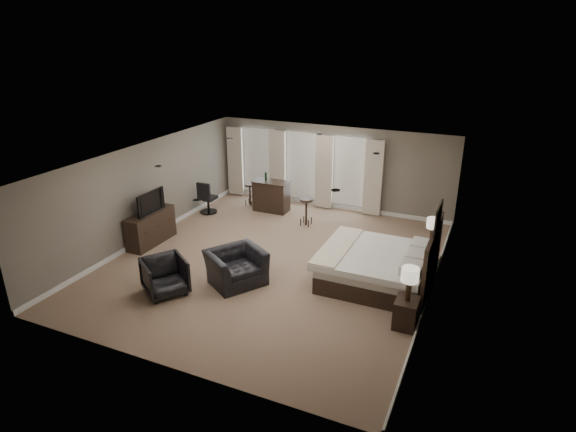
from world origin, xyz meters
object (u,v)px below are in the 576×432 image
at_px(nightstand_far, 430,253).
at_px(bar_counter, 271,196).
at_px(desk_chair, 208,197).
at_px(armchair_near, 236,262).
at_px(armchair_far, 165,275).
at_px(tv, 149,210).
at_px(lamp_near, 409,284).
at_px(nightstand_near, 406,313).
at_px(bar_stool_left, 250,195).
at_px(lamp_far, 432,230).
at_px(bar_stool_right, 306,212).
at_px(bed, 380,253).
at_px(dresser, 151,228).

distance_m(nightstand_far, bar_counter, 5.35).
bearing_deg(desk_chair, armchair_near, 129.70).
bearing_deg(armchair_far, tv, 79.97).
bearing_deg(lamp_near, nightstand_far, 90.00).
xyz_separation_m(nightstand_near, desk_chair, (-6.77, 3.63, 0.22)).
relative_size(armchair_far, bar_stool_left, 1.23).
bearing_deg(armchair_near, lamp_near, -59.54).
height_order(bar_counter, desk_chair, desk_chair).
xyz_separation_m(nightstand_near, bar_counter, (-5.07, 4.59, 0.20)).
bearing_deg(bar_stool_left, lamp_far, -17.39).
height_order(lamp_near, bar_stool_right, lamp_near).
xyz_separation_m(bed, nightstand_far, (0.89, 1.45, -0.47)).
height_order(bar_stool_right, desk_chair, desk_chair).
relative_size(nightstand_near, bar_stool_left, 0.79).
bearing_deg(nightstand_near, lamp_near, 0.00).
distance_m(nightstand_far, bar_stool_left, 6.19).
distance_m(armchair_near, bar_stool_left, 5.04).
distance_m(nightstand_near, desk_chair, 7.69).
distance_m(lamp_far, bar_stool_right, 3.81).
xyz_separation_m(lamp_far, armchair_far, (-4.97, -3.75, -0.42)).
xyz_separation_m(nightstand_near, bar_stool_right, (-3.64, 3.94, 0.12)).
distance_m(lamp_far, armchair_far, 6.24).
height_order(bed, desk_chair, bed).
xyz_separation_m(dresser, bar_stool_right, (3.28, 2.83, -0.03)).
relative_size(nightstand_near, lamp_near, 0.84).
height_order(dresser, desk_chair, desk_chair).
xyz_separation_m(nightstand_near, armchair_near, (-3.81, 0.17, 0.23)).
xyz_separation_m(bed, nightstand_near, (0.89, -1.45, -0.46)).
distance_m(nightstand_near, dresser, 7.01).
xyz_separation_m(nightstand_far, bar_counter, (-5.07, 1.69, 0.21)).
xyz_separation_m(nightstand_near, bar_stool_left, (-5.90, 4.75, 0.07)).
bearing_deg(bar_stool_right, lamp_far, -15.93).
distance_m(nightstand_near, lamp_near, 0.62).
height_order(lamp_far, dresser, lamp_far).
relative_size(bar_counter, desk_chair, 1.09).
bearing_deg(lamp_near, bar_counter, 137.85).
bearing_deg(armchair_near, desk_chair, 73.52).
distance_m(lamp_far, desk_chair, 6.82).
bearing_deg(nightstand_near, armchair_near, 177.46).
height_order(nightstand_near, lamp_far, lamp_far).
relative_size(bed, nightstand_near, 4.12).
bearing_deg(nightstand_near, bar_stool_right, 132.74).
xyz_separation_m(bed, lamp_far, (0.89, 1.45, 0.11)).
relative_size(nightstand_far, bar_counter, 0.50).
distance_m(lamp_far, dresser, 7.16).
relative_size(armchair_near, bar_stool_left, 1.64).
relative_size(lamp_near, armchair_near, 0.57).
distance_m(lamp_near, dresser, 7.02).
relative_size(tv, desk_chair, 0.99).
height_order(bed, nightstand_far, bed).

